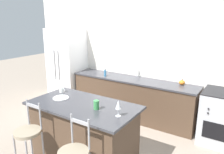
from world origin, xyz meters
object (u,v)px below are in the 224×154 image
object	(u,v)px
refrigerator	(67,66)
coffee_mug	(62,90)
dinner_plate	(61,98)
tumbler_cup	(96,105)
wine_glass	(118,105)
oven_range	(223,118)
pumpkin_decoration	(182,82)
bar_stool_near	(29,139)
soap_bottle	(105,73)

from	to	relation	value
refrigerator	coffee_mug	size ratio (longest dim) A/B	16.80
dinner_plate	coffee_mug	world-z (taller)	coffee_mug
dinner_plate	tumbler_cup	world-z (taller)	tumbler_cup
dinner_plate	coffee_mug	bearing A→B (deg)	131.91
wine_glass	coffee_mug	bearing A→B (deg)	168.01
refrigerator	oven_range	world-z (taller)	refrigerator
coffee_mug	wine_glass	bearing A→B (deg)	-11.99
coffee_mug	pumpkin_decoration	distance (m)	2.34
coffee_mug	tumbler_cup	world-z (taller)	tumbler_cup
bar_stool_near	coffee_mug	bearing A→B (deg)	103.89
dinner_plate	bar_stool_near	bearing A→B (deg)	-87.88
oven_range	soap_bottle	bearing A→B (deg)	-177.88
pumpkin_decoration	coffee_mug	bearing A→B (deg)	-132.21
refrigerator	oven_range	distance (m)	3.77
refrigerator	bar_stool_near	xyz separation A→B (m)	(1.57, -2.41, -0.39)
wine_glass	tumbler_cup	size ratio (longest dim) A/B	1.69
refrigerator	pumpkin_decoration	bearing A→B (deg)	4.06
wine_glass	bar_stool_near	bearing A→B (deg)	-150.74
pumpkin_decoration	soap_bottle	bearing A→B (deg)	-170.00
oven_range	tumbler_cup	xyz separation A→B (m)	(-1.46, -1.78, 0.54)
refrigerator	tumbler_cup	world-z (taller)	refrigerator
refrigerator	pumpkin_decoration	xyz separation A→B (m)	(2.92, 0.21, -0.02)
coffee_mug	pumpkin_decoration	size ratio (longest dim) A/B	0.99
oven_range	dinner_plate	xyz separation A→B (m)	(-2.19, -1.75, 0.49)
bar_stool_near	coffee_mug	xyz separation A→B (m)	(-0.22, 0.88, 0.43)
coffee_mug	tumbler_cup	xyz separation A→B (m)	(0.93, -0.25, 0.02)
tumbler_cup	soap_bottle	distance (m)	1.97
wine_glass	tumbler_cup	distance (m)	0.39
dinner_plate	pumpkin_decoration	size ratio (longest dim) A/B	2.17
bar_stool_near	dinner_plate	distance (m)	0.77
dinner_plate	soap_bottle	bearing A→B (deg)	99.72
coffee_mug	pumpkin_decoration	bearing A→B (deg)	47.79
oven_range	tumbler_cup	bearing A→B (deg)	-129.33
oven_range	soap_bottle	world-z (taller)	soap_bottle
refrigerator	oven_range	bearing A→B (deg)	0.10
bar_stool_near	wine_glass	distance (m)	1.35
oven_range	bar_stool_near	distance (m)	3.24
pumpkin_decoration	soap_bottle	xyz separation A→B (m)	(-1.66, -0.29, 0.03)
bar_stool_near	soap_bottle	distance (m)	2.38
dinner_plate	tumbler_cup	size ratio (longest dim) A/B	1.96
dinner_plate	pumpkin_decoration	world-z (taller)	pumpkin_decoration
refrigerator	pumpkin_decoration	size ratio (longest dim) A/B	16.55
coffee_mug	refrigerator	bearing A→B (deg)	131.50
tumbler_cup	soap_bottle	bearing A→B (deg)	121.04
soap_bottle	pumpkin_decoration	bearing A→B (deg)	10.00
oven_range	wine_glass	size ratio (longest dim) A/B	4.37
wine_glass	tumbler_cup	xyz separation A→B (m)	(-0.37, 0.03, -0.09)
refrigerator	tumbler_cup	distance (m)	2.88
oven_range	wine_glass	world-z (taller)	wine_glass
bar_stool_near	pumpkin_decoration	distance (m)	2.97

